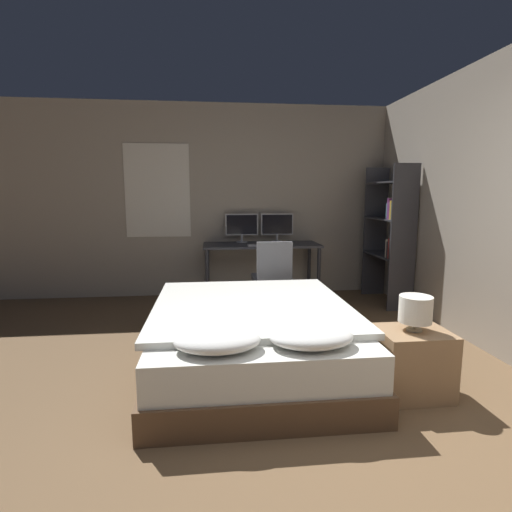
% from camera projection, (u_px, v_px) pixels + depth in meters
% --- Properties ---
extents(ground_plane, '(20.00, 20.00, 0.00)m').
position_uv_depth(ground_plane, '(347.00, 488.00, 1.99)').
color(ground_plane, brown).
extents(wall_back, '(12.00, 0.08, 2.70)m').
position_uv_depth(wall_back, '(256.00, 201.00, 5.76)').
color(wall_back, '#9E9384').
rests_on(wall_back, ground_plane).
extents(wall_side_right, '(0.06, 12.00, 2.70)m').
position_uv_depth(wall_side_right, '(507.00, 206.00, 3.47)').
color(wall_side_right, '#9E9384').
rests_on(wall_side_right, ground_plane).
extents(bed, '(1.64, 2.07, 0.61)m').
position_uv_depth(bed, '(253.00, 337.00, 3.34)').
color(bed, brown).
rests_on(bed, ground_plane).
extents(nightstand, '(0.49, 0.41, 0.49)m').
position_uv_depth(nightstand, '(412.00, 363.00, 2.90)').
color(nightstand, '#997551').
rests_on(nightstand, ground_plane).
extents(bedside_lamp, '(0.23, 0.23, 0.25)m').
position_uv_depth(bedside_lamp, '(415.00, 309.00, 2.84)').
color(bedside_lamp, gray).
rests_on(bedside_lamp, nightstand).
extents(desk, '(1.59, 0.63, 0.78)m').
position_uv_depth(desk, '(261.00, 251.00, 5.48)').
color(desk, '#38383D').
rests_on(desk, ground_plane).
extents(monitor_left, '(0.46, 0.16, 0.40)m').
position_uv_depth(monitor_left, '(242.00, 226.00, 5.62)').
color(monitor_left, '#B7B7BC').
rests_on(monitor_left, desk).
extents(monitor_right, '(0.46, 0.16, 0.40)m').
position_uv_depth(monitor_right, '(277.00, 226.00, 5.67)').
color(monitor_right, '#B7B7BC').
rests_on(monitor_right, desk).
extents(keyboard, '(0.42, 0.13, 0.02)m').
position_uv_depth(keyboard, '(263.00, 245.00, 5.26)').
color(keyboard, '#B7B7BC').
rests_on(keyboard, desk).
extents(computer_mouse, '(0.07, 0.05, 0.04)m').
position_uv_depth(computer_mouse, '(286.00, 244.00, 5.29)').
color(computer_mouse, '#B7B7BC').
rests_on(computer_mouse, desk).
extents(office_chair, '(0.52, 0.52, 0.91)m').
position_uv_depth(office_chair, '(272.00, 285.00, 4.79)').
color(office_chair, black).
rests_on(office_chair, ground_plane).
extents(bookshelf, '(0.34, 0.88, 1.82)m').
position_uv_depth(bookshelf, '(392.00, 229.00, 5.20)').
color(bookshelf, '#333338').
rests_on(bookshelf, ground_plane).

